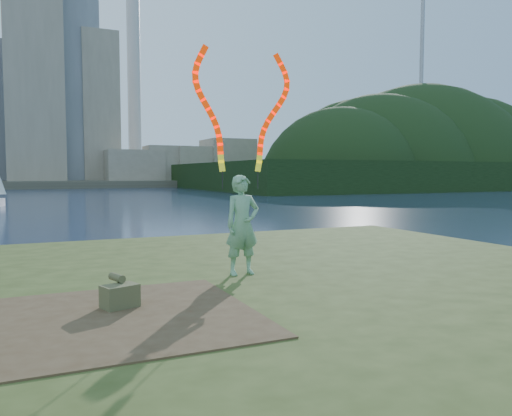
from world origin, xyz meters
name	(u,v)px	position (x,y,z in m)	size (l,w,h in m)	color
ground	(207,302)	(0.00, 0.00, 0.00)	(320.00, 320.00, 0.00)	#19263F
grassy_knoll	(255,315)	(0.00, -2.30, 0.34)	(20.00, 18.00, 0.80)	#344217
dirt_patch	(115,317)	(-2.20, -3.20, 0.81)	(3.20, 3.00, 0.02)	#47331E
far_shore	(48,183)	(0.00, 95.00, 0.60)	(320.00, 40.00, 1.20)	#4D4838
observation_tower	(133,2)	(18.00, 102.00, 39.11)	(10.00, 10.00, 58.00)	silver
wooded_hill	(417,186)	(59.57, 59.96, 0.16)	(78.00, 50.00, 63.00)	black
woman_with_ribbons	(242,190)	(0.13, -1.45, 2.21)	(2.06, 0.44, 4.03)	#186B2F
canvas_bag	(120,295)	(-2.08, -2.79, 0.97)	(0.49, 0.55, 0.40)	brown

